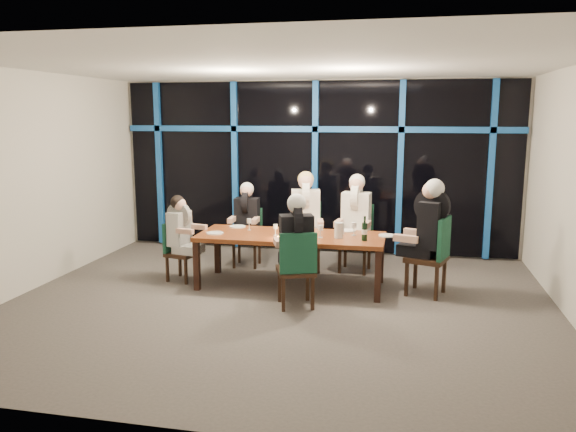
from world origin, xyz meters
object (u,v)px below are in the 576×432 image
at_px(chair_far_left, 248,234).
at_px(chair_far_right, 356,234).
at_px(chair_end_left, 178,248).
at_px(diner_far_left, 246,212).
at_px(dining_table, 291,239).
at_px(chair_end_right, 434,252).
at_px(diner_far_right, 356,209).
at_px(diner_end_right, 428,220).
at_px(chair_far_mid, 305,232).
at_px(diner_far_mid, 306,207).
at_px(chair_near_mid, 297,266).
at_px(diner_near_mid, 296,233).
at_px(water_pitcher, 339,230).
at_px(wine_bottle, 364,231).
at_px(diner_end_left, 181,225).

bearing_deg(chair_far_left, chair_far_right, -0.54).
xyz_separation_m(chair_end_left, diner_far_left, (0.78, 0.95, 0.40)).
relative_size(dining_table, chair_end_right, 2.41).
bearing_deg(diner_far_right, dining_table, -123.44).
xyz_separation_m(dining_table, diner_end_right, (1.86, 0.01, 0.34)).
bearing_deg(chair_far_mid, chair_end_right, -38.07).
relative_size(chair_far_left, diner_far_mid, 0.89).
relative_size(chair_far_right, diner_far_right, 1.03).
relative_size(dining_table, diner_end_right, 2.48).
relative_size(chair_far_left, diner_far_left, 1.03).
height_order(chair_far_right, diner_far_left, diner_far_left).
height_order(chair_near_mid, diner_near_mid, diner_near_mid).
distance_m(chair_far_left, chair_near_mid, 2.22).
bearing_deg(water_pitcher, chair_far_right, 73.18).
relative_size(chair_end_right, diner_near_mid, 1.12).
bearing_deg(wine_bottle, diner_end_right, 12.35).
distance_m(wine_bottle, water_pitcher, 0.36).
distance_m(diner_far_left, diner_far_right, 1.73).
height_order(chair_far_left, chair_end_left, chair_far_left).
height_order(chair_far_right, diner_far_right, diner_far_right).
relative_size(diner_far_left, diner_end_right, 0.85).
bearing_deg(diner_end_right, chair_far_left, -92.18).
bearing_deg(chair_far_left, chair_end_right, -21.85).
xyz_separation_m(dining_table, diner_far_left, (-0.91, 0.92, 0.20)).
height_order(chair_far_right, diner_end_left, diner_end_left).
relative_size(chair_far_left, chair_near_mid, 0.93).
bearing_deg(water_pitcher, wine_bottle, -22.48).
relative_size(chair_far_left, wine_bottle, 2.78).
bearing_deg(diner_far_right, chair_end_left, -151.67).
distance_m(chair_end_right, diner_end_right, 0.43).
distance_m(chair_end_right, water_pitcher, 1.30).
height_order(chair_end_left, diner_end_right, diner_end_right).
bearing_deg(chair_end_right, dining_table, -73.04).
xyz_separation_m(chair_far_mid, diner_near_mid, (0.19, -1.78, 0.36)).
relative_size(dining_table, diner_far_right, 2.59).
xyz_separation_m(chair_far_mid, diner_end_right, (1.83, -0.95, 0.44)).
distance_m(chair_end_right, diner_far_left, 3.02).
xyz_separation_m(chair_end_left, chair_end_right, (3.64, 0.01, 0.12)).
relative_size(dining_table, chair_end_left, 3.03).
bearing_deg(chair_end_left, chair_far_right, -55.07).
distance_m(diner_far_mid, diner_far_right, 0.77).
relative_size(wine_bottle, water_pitcher, 1.54).
xyz_separation_m(chair_end_right, wine_bottle, (-0.92, -0.15, 0.28)).
distance_m(chair_end_left, diner_near_mid, 2.12).
height_order(dining_table, chair_far_right, chair_far_right).
bearing_deg(chair_near_mid, chair_end_right, -172.72).
xyz_separation_m(chair_end_left, diner_near_mid, (1.92, -0.78, 0.47)).
height_order(chair_far_mid, chair_end_left, chair_far_mid).
bearing_deg(diner_far_right, water_pitcher, -90.51).
xyz_separation_m(wine_bottle, water_pitcher, (-0.35, 0.08, -0.02)).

